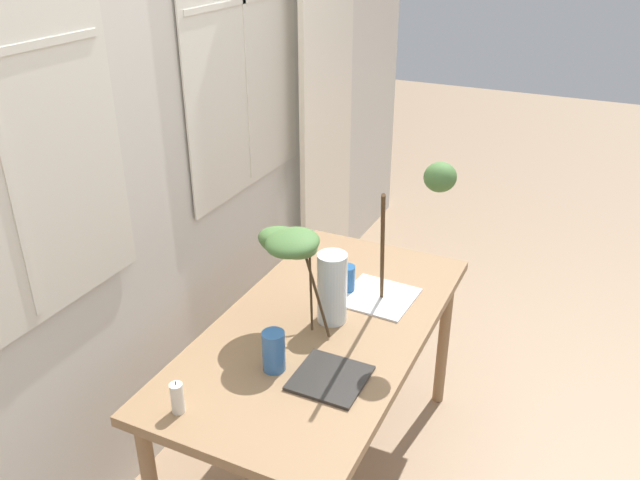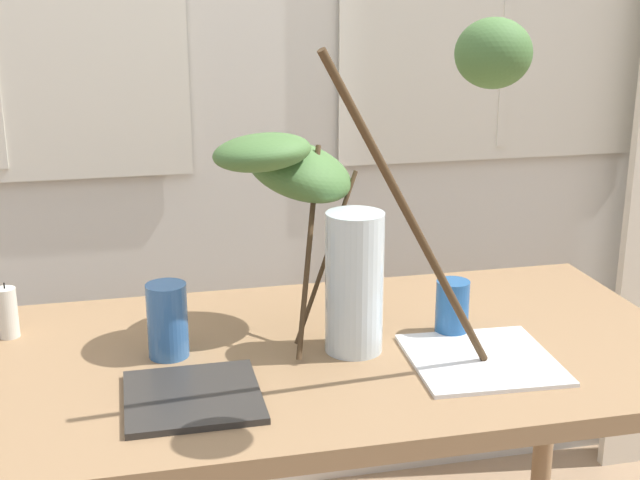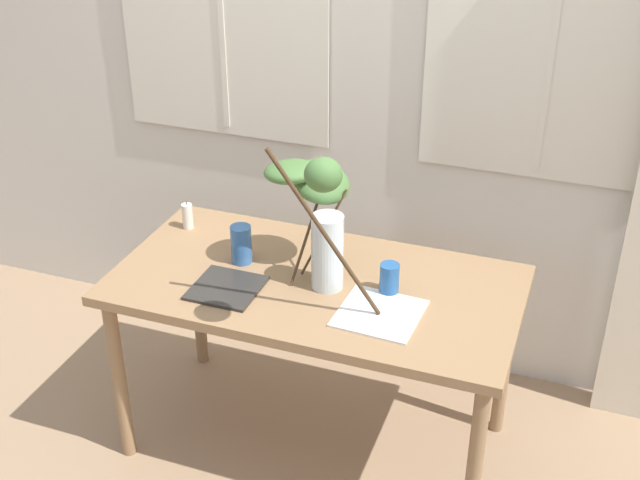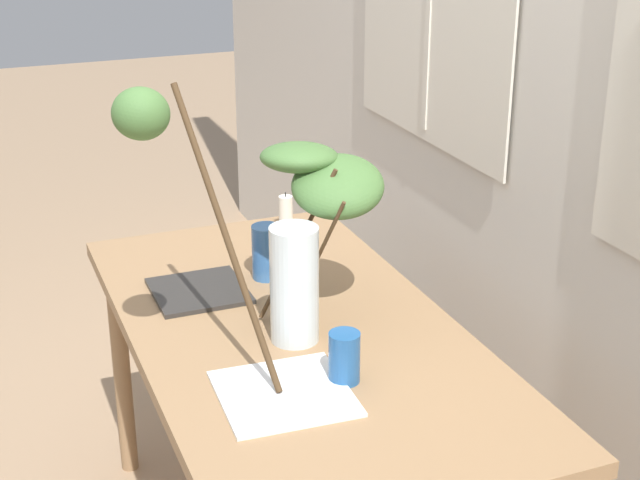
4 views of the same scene
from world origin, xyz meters
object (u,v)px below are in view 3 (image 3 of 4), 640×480
Objects in this scene: drinking_glass_blue_right at (389,279)px; pillar_candle at (187,216)px; plate_square_right at (379,313)px; plate_square_left at (226,288)px; dining_table at (316,299)px; drinking_glass_blue_left at (241,244)px; vase_with_branches at (317,206)px.

pillar_candle is at bearing 168.10° from drinking_glass_blue_right.
plate_square_left is at bearing -176.40° from plate_square_right.
plate_square_left is 0.86× the size of plate_square_right.
pillar_candle is (-0.34, 0.36, 0.05)m from plate_square_left.
plate_square_left is at bearing -149.80° from dining_table.
plate_square_left is (-0.54, -0.17, -0.05)m from drinking_glass_blue_right.
pillar_candle reaches higher than plate_square_right.
drinking_glass_blue_left is 0.63× the size of plate_square_left.
drinking_glass_blue_right is at bearing 3.01° from dining_table.
pillar_candle is (-0.61, 0.19, -0.24)m from vase_with_branches.
plate_square_right is 2.32× the size of pillar_candle.
drinking_glass_blue_left reaches higher than plate_square_left.
plate_square_left is at bearing -81.54° from drinking_glass_blue_left.
drinking_glass_blue_left is at bearing 164.59° from plate_square_right.
vase_with_branches is 0.35m from drinking_glass_blue_right.
plate_square_right is at bearing -20.08° from pillar_candle.
plate_square_left is 0.49m from pillar_candle.
vase_with_branches is 0.43m from plate_square_left.
dining_table is at bearing 155.48° from plate_square_right.
drinking_glass_blue_left reaches higher than dining_table.
drinking_glass_blue_right is 0.98× the size of pillar_candle.
pillar_candle is (-0.31, 0.16, -0.02)m from drinking_glass_blue_left.
plate_square_left is 0.55m from plate_square_right.
drinking_glass_blue_left is 0.60m from plate_square_right.
drinking_glass_blue_right is 0.57m from plate_square_left.
dining_table is 0.33m from plate_square_left.
drinking_glass_blue_left is (-0.30, 0.02, -0.22)m from vase_with_branches.
drinking_glass_blue_right is 0.42× the size of plate_square_right.
drinking_glass_blue_left is at bearing 98.46° from plate_square_left.
drinking_glass_blue_right is at bearing 93.16° from plate_square_right.
vase_with_branches is at bearing 31.81° from plate_square_left.
dining_table is 0.66m from pillar_candle.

